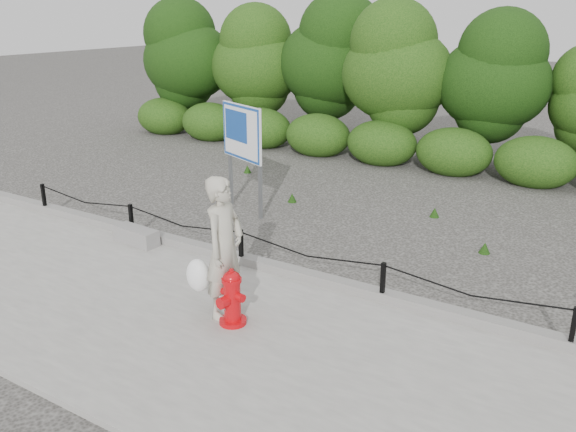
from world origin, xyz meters
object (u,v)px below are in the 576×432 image
(concrete_block, at_px, (136,236))
(advertising_sign, at_px, (242,137))
(fire_hydrant, at_px, (232,298))
(pedestrian, at_px, (223,250))

(concrete_block, bearing_deg, advertising_sign, 81.09)
(fire_hydrant, xyz_separation_m, pedestrian, (-0.26, 0.17, 0.57))
(pedestrian, relative_size, concrete_block, 2.17)
(concrete_block, height_order, advertising_sign, advertising_sign)
(pedestrian, distance_m, advertising_sign, 4.70)
(concrete_block, distance_m, advertising_sign, 3.02)
(pedestrian, xyz_separation_m, advertising_sign, (-2.54, 3.91, 0.55))
(fire_hydrant, relative_size, pedestrian, 0.40)
(fire_hydrant, distance_m, advertising_sign, 5.07)
(fire_hydrant, height_order, pedestrian, pedestrian)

